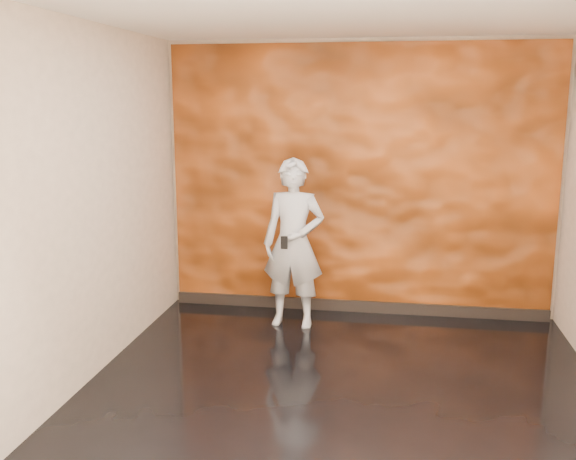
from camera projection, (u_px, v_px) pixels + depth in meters
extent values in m
cube|color=black|center=(341.00, 392.00, 4.93)|extent=(4.00, 4.00, 0.01)
cube|color=#B3A18D|center=(359.00, 179.00, 6.58)|extent=(4.00, 0.02, 2.80)
cube|color=#B3A18D|center=(307.00, 293.00, 2.72)|extent=(4.00, 0.02, 2.80)
cube|color=#B3A18D|center=(86.00, 205.00, 4.97)|extent=(0.02, 4.00, 2.80)
cube|color=white|center=(348.00, 10.00, 4.37)|extent=(4.00, 4.00, 0.01)
cube|color=#C75618|center=(359.00, 181.00, 6.55)|extent=(3.90, 0.06, 2.75)
cube|color=black|center=(356.00, 306.00, 6.77)|extent=(3.90, 0.04, 0.12)
imported|color=#969AA3|center=(294.00, 243.00, 6.24)|extent=(0.63, 0.44, 1.66)
cube|color=black|center=(284.00, 243.00, 5.97)|extent=(0.07, 0.02, 0.12)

